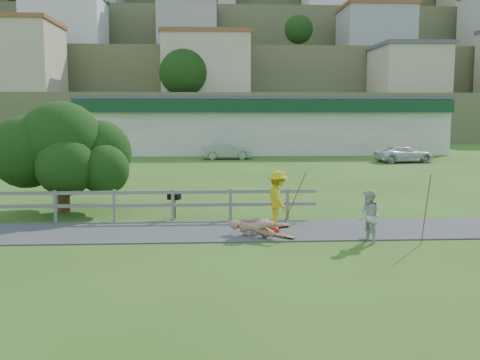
{
  "coord_description": "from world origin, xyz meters",
  "views": [
    {
      "loc": [
        -0.7,
        -15.03,
        3.77
      ],
      "look_at": [
        0.26,
        2.0,
        1.57
      ],
      "focal_mm": 40.0,
      "sensor_mm": 36.0,
      "label": 1
    }
  ],
  "objects_px": {
    "skater_rider": "(278,202)",
    "car_white": "(404,154)",
    "tree": "(62,161)",
    "bbq": "(174,206)",
    "spectator_a": "(369,217)",
    "car_silver": "(227,151)",
    "skater_fallen": "(257,227)"
  },
  "relations": [
    {
      "from": "car_white",
      "to": "skater_rider",
      "type": "bearing_deg",
      "value": 141.43
    },
    {
      "from": "tree",
      "to": "bbq",
      "type": "distance_m",
      "value": 4.72
    },
    {
      "from": "skater_fallen",
      "to": "car_white",
      "type": "xyz_separation_m",
      "value": [
        13.09,
        23.41,
        0.28
      ]
    },
    {
      "from": "car_white",
      "to": "bbq",
      "type": "distance_m",
      "value": 25.65
    },
    {
      "from": "car_white",
      "to": "tree",
      "type": "height_order",
      "value": "tree"
    },
    {
      "from": "car_silver",
      "to": "car_white",
      "type": "relative_size",
      "value": 0.93
    },
    {
      "from": "skater_rider",
      "to": "car_silver",
      "type": "bearing_deg",
      "value": -8.58
    },
    {
      "from": "car_white",
      "to": "skater_fallen",
      "type": "bearing_deg",
      "value": 141.22
    },
    {
      "from": "spectator_a",
      "to": "car_white",
      "type": "bearing_deg",
      "value": 139.33
    },
    {
      "from": "skater_fallen",
      "to": "spectator_a",
      "type": "relative_size",
      "value": 1.14
    },
    {
      "from": "car_silver",
      "to": "car_white",
      "type": "distance_m",
      "value": 13.55
    },
    {
      "from": "skater_rider",
      "to": "spectator_a",
      "type": "height_order",
      "value": "skater_rider"
    },
    {
      "from": "tree",
      "to": "car_white",
      "type": "bearing_deg",
      "value": 43.23
    },
    {
      "from": "skater_rider",
      "to": "car_silver",
      "type": "relative_size",
      "value": 0.45
    },
    {
      "from": "car_white",
      "to": "bbq",
      "type": "relative_size",
      "value": 4.86
    },
    {
      "from": "spectator_a",
      "to": "car_white",
      "type": "xyz_separation_m",
      "value": [
        9.95,
        24.24,
        -0.18
      ]
    },
    {
      "from": "skater_rider",
      "to": "car_white",
      "type": "height_order",
      "value": "skater_rider"
    },
    {
      "from": "skater_fallen",
      "to": "bbq",
      "type": "relative_size",
      "value": 2.0
    },
    {
      "from": "tree",
      "to": "bbq",
      "type": "relative_size",
      "value": 5.73
    },
    {
      "from": "car_white",
      "to": "car_silver",
      "type": "bearing_deg",
      "value": 66.34
    },
    {
      "from": "skater_rider",
      "to": "tree",
      "type": "height_order",
      "value": "tree"
    },
    {
      "from": "spectator_a",
      "to": "tree",
      "type": "height_order",
      "value": "tree"
    },
    {
      "from": "skater_fallen",
      "to": "car_white",
      "type": "bearing_deg",
      "value": 4.15
    },
    {
      "from": "spectator_a",
      "to": "bbq",
      "type": "xyz_separation_m",
      "value": [
        -5.8,
        3.99,
        -0.33
      ]
    },
    {
      "from": "skater_fallen",
      "to": "tree",
      "type": "distance_m",
      "value": 8.45
    },
    {
      "from": "skater_rider",
      "to": "car_white",
      "type": "relative_size",
      "value": 0.42
    },
    {
      "from": "spectator_a",
      "to": "car_silver",
      "type": "distance_m",
      "value": 27.72
    },
    {
      "from": "car_silver",
      "to": "tree",
      "type": "height_order",
      "value": "tree"
    },
    {
      "from": "car_silver",
      "to": "car_white",
      "type": "xyz_separation_m",
      "value": [
        13.14,
        -3.3,
        -0.06
      ]
    },
    {
      "from": "skater_fallen",
      "to": "spectator_a",
      "type": "bearing_deg",
      "value": -71.37
    },
    {
      "from": "skater_rider",
      "to": "bbq",
      "type": "bearing_deg",
      "value": 49.56
    },
    {
      "from": "car_silver",
      "to": "tree",
      "type": "relative_size",
      "value": 0.79
    }
  ]
}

